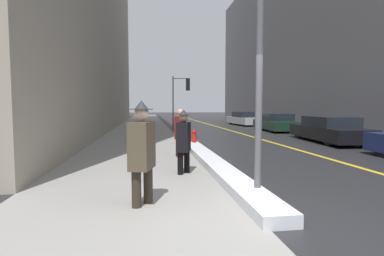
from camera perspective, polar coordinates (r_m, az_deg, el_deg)
ground_plane at (r=4.47m, az=13.37°, el=-17.27°), size 160.00×160.00×0.00m
sidewalk_slab at (r=18.93m, az=-9.75°, el=-0.85°), size 4.00×80.00×0.01m
road_centre_stripe at (r=19.73m, az=7.95°, el=-0.65°), size 0.16×80.00×0.00m
snow_bank_curb at (r=8.17m, az=3.99°, el=-6.64°), size 0.56×8.51×0.20m
building_facade_right at (r=30.33m, az=21.28°, el=15.69°), size 6.00×36.00×15.71m
lamp_post at (r=5.59m, az=12.89°, el=21.68°), size 0.28×0.28×5.63m
traffic_light_near at (r=22.34m, az=-1.89°, el=7.10°), size 1.31×0.33×3.86m
pedestrian_in_fedora at (r=4.90m, az=-9.51°, el=-3.92°), size 0.45×0.60×1.72m
pedestrian_trailing at (r=7.14m, az=-1.61°, el=-2.10°), size 0.41×0.54×1.55m
pedestrian_nearside at (r=9.74m, az=-2.22°, el=-0.40°), size 0.43×0.74×1.55m
parked_car_black at (r=15.06m, az=24.53°, el=-0.30°), size 2.14×4.96×1.17m
parked_car_dark_green at (r=20.82m, az=15.61°, el=1.01°), size 2.08×4.72×1.16m
parked_car_silver at (r=26.56m, az=10.01°, el=1.75°), size 2.08×4.64×1.18m
fire_hydrant at (r=11.91m, az=0.38°, el=-2.04°), size 0.20×0.20×0.70m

